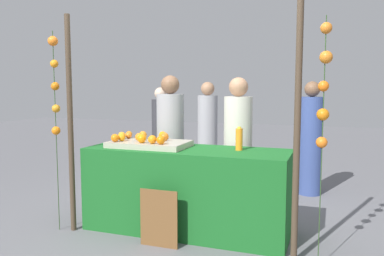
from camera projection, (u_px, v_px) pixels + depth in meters
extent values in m
plane|color=slate|center=(187.00, 230.00, 4.15)|extent=(24.00, 24.00, 0.00)
cube|color=#196023|center=(187.00, 190.00, 4.11)|extent=(2.10, 0.72, 0.87)
cube|color=#B2AD99|center=(150.00, 144.00, 4.19)|extent=(0.82, 0.50, 0.06)
sphere|color=orange|center=(152.00, 139.00, 3.99)|extent=(0.09, 0.09, 0.09)
sphere|color=orange|center=(129.00, 134.00, 4.48)|extent=(0.07, 0.07, 0.07)
sphere|color=orange|center=(163.00, 135.00, 4.34)|extent=(0.09, 0.09, 0.09)
sphere|color=orange|center=(161.00, 140.00, 3.95)|extent=(0.09, 0.09, 0.09)
sphere|color=orange|center=(164.00, 137.00, 4.20)|extent=(0.09, 0.09, 0.09)
sphere|color=orange|center=(128.00, 135.00, 4.42)|extent=(0.07, 0.07, 0.07)
sphere|color=orange|center=(139.00, 137.00, 4.19)|extent=(0.09, 0.09, 0.09)
sphere|color=orange|center=(143.00, 135.00, 4.36)|extent=(0.09, 0.09, 0.09)
sphere|color=orange|center=(115.00, 138.00, 4.13)|extent=(0.08, 0.08, 0.08)
sphere|color=orange|center=(142.00, 139.00, 4.05)|extent=(0.09, 0.09, 0.09)
sphere|color=orange|center=(122.00, 138.00, 4.19)|extent=(0.08, 0.08, 0.08)
sphere|color=orange|center=(122.00, 136.00, 4.32)|extent=(0.08, 0.08, 0.08)
cylinder|color=orange|center=(239.00, 139.00, 3.96)|extent=(0.07, 0.07, 0.22)
cylinder|color=yellow|center=(239.00, 128.00, 3.94)|extent=(0.04, 0.04, 0.02)
cube|color=brown|center=(159.00, 219.00, 3.69)|extent=(0.38, 0.01, 0.56)
cube|color=black|center=(159.00, 219.00, 3.70)|extent=(0.35, 0.02, 0.54)
cylinder|color=#99999E|center=(171.00, 153.00, 4.77)|extent=(0.33, 0.33, 1.42)
sphere|color=brown|center=(170.00, 85.00, 4.68)|extent=(0.22, 0.22, 0.22)
cylinder|color=beige|center=(238.00, 157.00, 4.52)|extent=(0.32, 0.32, 1.39)
sphere|color=#A87A59|center=(239.00, 87.00, 4.44)|extent=(0.22, 0.22, 0.22)
cylinder|color=#99999E|center=(207.00, 138.00, 6.29)|extent=(0.32, 0.32, 1.37)
sphere|color=#A87A59|center=(208.00, 89.00, 6.21)|extent=(0.21, 0.21, 0.21)
cylinder|color=#333338|center=(161.00, 138.00, 6.68)|extent=(0.30, 0.30, 1.29)
sphere|color=beige|center=(160.00, 93.00, 6.60)|extent=(0.20, 0.20, 0.20)
cylinder|color=#384C8C|center=(311.00, 146.00, 5.49)|extent=(0.32, 0.32, 1.36)
sphere|color=brown|center=(312.00, 89.00, 5.41)|extent=(0.21, 0.21, 0.21)
cylinder|color=#473828|center=(70.00, 125.00, 4.05)|extent=(0.06, 0.06, 2.22)
cylinder|color=#473828|center=(297.00, 134.00, 3.28)|extent=(0.06, 0.06, 2.22)
cylinder|color=#2D4C23|center=(56.00, 133.00, 4.06)|extent=(0.01, 0.01, 2.06)
sphere|color=orange|center=(53.00, 41.00, 3.97)|extent=(0.10, 0.10, 0.10)
sphere|color=orange|center=(54.00, 64.00, 3.99)|extent=(0.08, 0.08, 0.08)
sphere|color=orange|center=(55.00, 86.00, 4.02)|extent=(0.08, 0.08, 0.08)
sphere|color=orange|center=(56.00, 109.00, 4.03)|extent=(0.08, 0.08, 0.08)
sphere|color=orange|center=(56.00, 131.00, 4.05)|extent=(0.09, 0.09, 0.09)
cylinder|color=#2D4C23|center=(322.00, 145.00, 3.19)|extent=(0.01, 0.01, 2.06)
sphere|color=orange|center=(326.00, 28.00, 3.09)|extent=(0.09, 0.09, 0.09)
sphere|color=orange|center=(326.00, 57.00, 3.10)|extent=(0.10, 0.10, 0.10)
sphere|color=orange|center=(323.00, 86.00, 3.14)|extent=(0.09, 0.09, 0.09)
sphere|color=orange|center=(323.00, 115.00, 3.16)|extent=(0.10, 0.10, 0.10)
sphere|color=orange|center=(322.00, 142.00, 3.19)|extent=(0.09, 0.09, 0.09)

